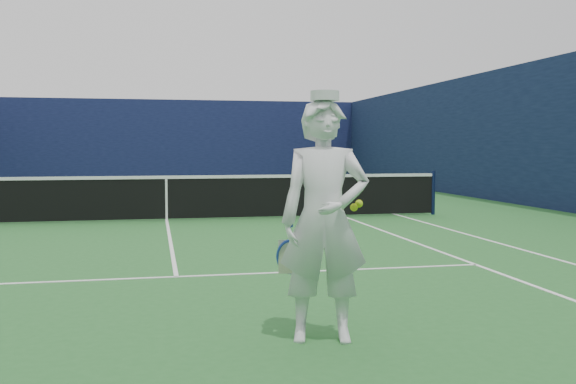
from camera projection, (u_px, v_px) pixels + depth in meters
name	position (u px, v px, depth m)	size (l,w,h in m)	color
ground	(167.00, 221.00, 14.35)	(80.00, 80.00, 0.00)	#256128
court_markings	(167.00, 220.00, 14.35)	(11.03, 23.83, 0.01)	white
windscreen_fence	(166.00, 131.00, 14.21)	(20.12, 36.12, 4.00)	#10153B
tennis_net	(166.00, 196.00, 14.31)	(12.88, 0.09, 1.07)	#141E4C
tennis_player	(324.00, 220.00, 5.39)	(0.83, 0.64, 2.11)	white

